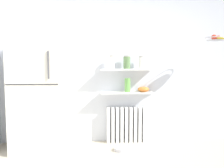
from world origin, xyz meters
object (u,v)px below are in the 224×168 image
object	(u,v)px
storage_jar_0	(112,62)
storage_jar_1	(127,62)
vase	(127,85)
pet_food_bowl	(121,149)
shelf_bowl	(143,89)
refrigerator	(38,92)
hanging_fruit_basket	(216,38)
radiator	(126,125)
storage_jar_2	(141,63)

from	to	relation	value
storage_jar_0	storage_jar_1	xyz separation A→B (m)	(0.25, -0.00, -0.00)
vase	pet_food_bowl	bearing A→B (deg)	-111.90
shelf_bowl	refrigerator	bearing A→B (deg)	-173.03
hanging_fruit_basket	storage_jar_0	bearing A→B (deg)	168.15
radiator	vase	xyz separation A→B (m)	(0.01, -0.03, 0.70)
shelf_bowl	hanging_fruit_basket	bearing A→B (deg)	-17.52
refrigerator	storage_jar_1	bearing A→B (deg)	8.35
storage_jar_2	radiator	bearing A→B (deg)	173.15
storage_jar_1	storage_jar_2	size ratio (longest dim) A/B	1.04
hanging_fruit_basket	storage_jar_2	bearing A→B (deg)	163.08
radiator	vase	size ratio (longest dim) A/B	2.90
storage_jar_1	vase	distance (m)	0.39
storage_jar_1	shelf_bowl	bearing A→B (deg)	0.00
vase	pet_food_bowl	world-z (taller)	vase
storage_jar_1	storage_jar_2	xyz separation A→B (m)	(0.25, 0.00, -0.00)
storage_jar_1	vase	bearing A→B (deg)	0.00
hanging_fruit_basket	radiator	bearing A→B (deg)	164.87
storage_jar_0	pet_food_bowl	distance (m)	1.42
vase	pet_food_bowl	xyz separation A→B (m)	(-0.15, -0.38, -0.98)
radiator	shelf_bowl	distance (m)	0.69
storage_jar_2	hanging_fruit_basket	distance (m)	1.22
storage_jar_0	pet_food_bowl	xyz separation A→B (m)	(0.11, -0.38, -1.37)
hanging_fruit_basket	storage_jar_1	bearing A→B (deg)	166.05
refrigerator	hanging_fruit_basket	xyz separation A→B (m)	(2.80, -0.13, 0.85)
pet_food_bowl	hanging_fruit_basket	xyz separation A→B (m)	(1.50, 0.04, 1.74)
storage_jar_1	vase	world-z (taller)	storage_jar_1
storage_jar_0	storage_jar_1	distance (m)	0.25
shelf_bowl	storage_jar_2	bearing A→B (deg)	180.00
refrigerator	radiator	distance (m)	1.58
storage_jar_2	vase	world-z (taller)	storage_jar_2
radiator	vase	world-z (taller)	vase
storage_jar_1	storage_jar_2	world-z (taller)	storage_jar_1
vase	storage_jar_2	bearing A→B (deg)	0.00
shelf_bowl	hanging_fruit_basket	xyz separation A→B (m)	(1.07, -0.34, 0.84)
radiator	storage_jar_0	world-z (taller)	storage_jar_0
radiator	shelf_bowl	size ratio (longest dim) A/B	3.46
pet_food_bowl	storage_jar_1	bearing A→B (deg)	69.98
refrigerator	pet_food_bowl	distance (m)	1.58
refrigerator	shelf_bowl	size ratio (longest dim) A/B	9.29
vase	refrigerator	bearing A→B (deg)	-171.73
storage_jar_1	radiator	bearing A→B (deg)	90.00
storage_jar_0	hanging_fruit_basket	size ratio (longest dim) A/B	0.71
storage_jar_1	storage_jar_0	bearing A→B (deg)	180.00
storage_jar_2	pet_food_bowl	distance (m)	1.46
storage_jar_0	hanging_fruit_basket	xyz separation A→B (m)	(1.61, -0.34, 0.38)
pet_food_bowl	vase	bearing A→B (deg)	68.10
storage_jar_1	hanging_fruit_basket	world-z (taller)	hanging_fruit_basket
pet_food_bowl	hanging_fruit_basket	distance (m)	2.30
storage_jar_2	pet_food_bowl	size ratio (longest dim) A/B	1.08
radiator	hanging_fruit_basket	bearing A→B (deg)	-15.13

